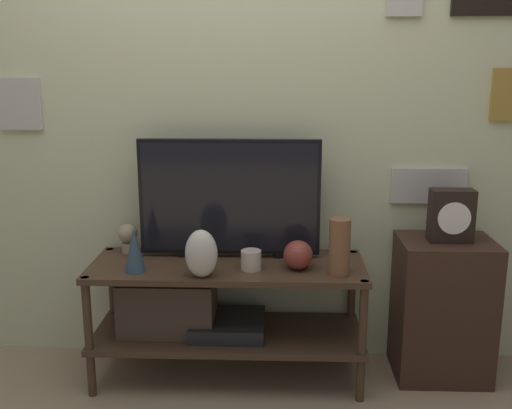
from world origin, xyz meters
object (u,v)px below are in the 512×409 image
Objects in this scene: vase_tall_ceramic at (339,247)px; vase_urn_stoneware at (201,254)px; vase_round_glass at (298,255)px; mantel_clock at (451,216)px; candle_jar at (251,260)px; vase_slim_bronze at (134,250)px; decorative_bust at (128,236)px; television at (230,198)px.

vase_tall_ceramic reaches higher than vase_urn_stoneware.
vase_round_glass is 0.76m from mantel_clock.
vase_urn_stoneware is 0.25m from candle_jar.
vase_slim_bronze reaches higher than candle_jar.
vase_round_glass is 0.22m from candle_jar.
vase_slim_bronze is at bearing -70.49° from decorative_bust.
candle_jar is at bearing 173.19° from vase_tall_ceramic.
vase_urn_stoneware is at bearing -168.66° from mantel_clock.
vase_round_glass is at bearing 161.43° from vase_tall_ceramic.
vase_slim_bronze is at bearing -175.57° from vase_round_glass.
vase_urn_stoneware is 1.05× the size of vase_slim_bronze.
vase_round_glass is 0.46m from vase_urn_stoneware.
television is 0.57m from decorative_bust.
vase_tall_ceramic is at bearing 5.53° from vase_urn_stoneware.
vase_round_glass is at bearing -171.32° from mantel_clock.
vase_urn_stoneware reaches higher than vase_round_glass.
candle_jar is 0.68m from decorative_bust.
vase_slim_bronze is at bearing 179.77° from vase_tall_ceramic.
vase_tall_ceramic is at bearing -18.57° from vase_round_glass.
vase_round_glass is at bearing -26.91° from television.
vase_round_glass is 0.62× the size of vase_urn_stoneware.
television is 5.95× the size of decorative_bust.
vase_urn_stoneware is (-0.62, -0.06, -0.02)m from vase_tall_ceramic.
vase_urn_stoneware is 0.55m from decorative_bust.
vase_slim_bronze is at bearing 168.62° from vase_urn_stoneware.
vase_round_glass is 0.53× the size of vase_tall_ceramic.
vase_tall_ceramic is 1.25× the size of vase_slim_bronze.
candle_jar is at bearing -58.24° from television.
mantel_clock is at bearing -3.10° from television.
vase_tall_ceramic is 0.58m from mantel_clock.
decorative_bust is at bearing 165.32° from vase_round_glass.
vase_slim_bronze is 1.41× the size of decorative_bust.
mantel_clock reaches higher than vase_tall_ceramic.
vase_tall_ceramic is 1.08m from decorative_bust.
candle_jar is (0.22, 0.11, -0.06)m from vase_urn_stoneware.
candle_jar is at bearing 4.74° from vase_slim_bronze.
vase_tall_ceramic reaches higher than vase_round_glass.
decorative_bust is 0.59× the size of mantel_clock.
decorative_bust is (-0.64, 0.24, 0.04)m from candle_jar.
candle_jar is 0.38× the size of mantel_clock.
vase_round_glass is 0.76m from vase_slim_bronze.
television is at bearing 121.76° from candle_jar.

